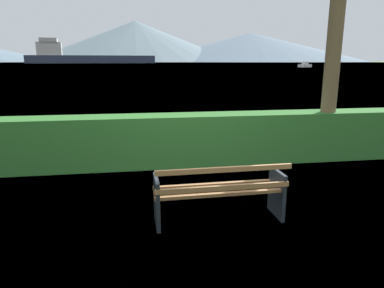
{
  "coord_description": "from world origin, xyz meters",
  "views": [
    {
      "loc": [
        -1.07,
        -4.42,
        2.19
      ],
      "look_at": [
        0.0,
        2.35,
        0.54
      ],
      "focal_mm": 32.47,
      "sensor_mm": 36.0,
      "label": 1
    }
  ],
  "objects": [
    {
      "name": "park_bench",
      "position": [
        0.0,
        -0.06,
        0.43
      ],
      "size": [
        1.81,
        0.61,
        0.87
      ],
      "color": "olive",
      "rests_on": "ground_plane"
    },
    {
      "name": "cargo_ship_large",
      "position": [
        -42.7,
        288.74,
        5.24
      ],
      "size": [
        99.49,
        29.83,
        18.73
      ],
      "color": "#2D384C",
      "rests_on": "water_surface"
    },
    {
      "name": "hedge_row",
      "position": [
        0.0,
        2.77,
        0.54
      ],
      "size": [
        13.15,
        0.73,
        1.08
      ],
      "primitive_type": "cube",
      "color": "#2D6B28",
      "rests_on": "ground_plane"
    },
    {
      "name": "fishing_boat_near",
      "position": [
        53.76,
        104.94,
        0.65
      ],
      "size": [
        5.59,
        4.61,
        1.81
      ],
      "color": "silver",
      "rests_on": "water_surface"
    },
    {
      "name": "distant_hills",
      "position": [
        -28.12,
        583.24,
        25.98
      ],
      "size": [
        874.58,
        384.52,
        64.44
      ],
      "color": "slate",
      "rests_on": "ground_plane"
    },
    {
      "name": "water_surface",
      "position": [
        0.0,
        307.34,
        0.0
      ],
      "size": [
        620.0,
        620.0,
        0.0
      ],
      "primitive_type": "plane",
      "color": "slate",
      "rests_on": "ground_plane"
    },
    {
      "name": "ground_plane",
      "position": [
        0.0,
        0.0,
        0.0
      ],
      "size": [
        1400.0,
        1400.0,
        0.0
      ],
      "primitive_type": "plane",
      "color": "#4C6B33"
    }
  ]
}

